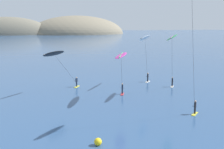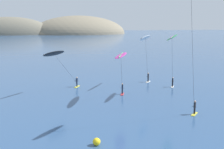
{
  "view_description": "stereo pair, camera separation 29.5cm",
  "coord_description": "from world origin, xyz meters",
  "px_view_note": "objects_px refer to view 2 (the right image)",
  "views": [
    {
      "loc": [
        3.5,
        -14.97,
        10.95
      ],
      "look_at": [
        10.33,
        25.0,
        3.13
      ],
      "focal_mm": 45.0,
      "sensor_mm": 36.0,
      "label": 1
    },
    {
      "loc": [
        3.79,
        -15.02,
        10.95
      ],
      "look_at": [
        10.33,
        25.0,
        3.13
      ],
      "focal_mm": 45.0,
      "sensor_mm": 36.0,
      "label": 2
    }
  ],
  "objects_px": {
    "kitesurfer_orange": "(192,6)",
    "kitesurfer_white": "(146,41)",
    "kitesurfer_black": "(57,57)",
    "kitesurfer_green": "(172,41)",
    "kitesurfer_magenta": "(121,58)",
    "marker_buoy": "(97,142)"
  },
  "relations": [
    {
      "from": "kitesurfer_orange",
      "to": "kitesurfer_white",
      "type": "relative_size",
      "value": 1.63
    },
    {
      "from": "kitesurfer_orange",
      "to": "kitesurfer_black",
      "type": "height_order",
      "value": "kitesurfer_orange"
    },
    {
      "from": "kitesurfer_orange",
      "to": "kitesurfer_green",
      "type": "relative_size",
      "value": 1.55
    },
    {
      "from": "kitesurfer_green",
      "to": "kitesurfer_black",
      "type": "height_order",
      "value": "kitesurfer_green"
    },
    {
      "from": "kitesurfer_green",
      "to": "kitesurfer_black",
      "type": "relative_size",
      "value": 1.27
    },
    {
      "from": "kitesurfer_magenta",
      "to": "kitesurfer_white",
      "type": "height_order",
      "value": "kitesurfer_white"
    },
    {
      "from": "kitesurfer_orange",
      "to": "kitesurfer_white",
      "type": "height_order",
      "value": "kitesurfer_orange"
    },
    {
      "from": "kitesurfer_magenta",
      "to": "marker_buoy",
      "type": "height_order",
      "value": "kitesurfer_magenta"
    },
    {
      "from": "kitesurfer_green",
      "to": "marker_buoy",
      "type": "relative_size",
      "value": 12.93
    },
    {
      "from": "kitesurfer_orange",
      "to": "kitesurfer_black",
      "type": "distance_m",
      "value": 21.81
    },
    {
      "from": "kitesurfer_black",
      "to": "marker_buoy",
      "type": "xyz_separation_m",
      "value": [
        3.88,
        -19.06,
        -5.28
      ]
    },
    {
      "from": "kitesurfer_black",
      "to": "marker_buoy",
      "type": "distance_m",
      "value": 20.16
    },
    {
      "from": "kitesurfer_white",
      "to": "marker_buoy",
      "type": "xyz_separation_m",
      "value": [
        -10.74,
        -22.31,
        -7.24
      ]
    },
    {
      "from": "kitesurfer_orange",
      "to": "kitesurfer_black",
      "type": "bearing_deg",
      "value": 131.81
    },
    {
      "from": "kitesurfer_white",
      "to": "marker_buoy",
      "type": "height_order",
      "value": "kitesurfer_white"
    },
    {
      "from": "kitesurfer_magenta",
      "to": "kitesurfer_black",
      "type": "xyz_separation_m",
      "value": [
        -8.8,
        5.02,
        -0.3
      ]
    },
    {
      "from": "kitesurfer_orange",
      "to": "marker_buoy",
      "type": "xyz_separation_m",
      "value": [
        -9.96,
        -3.59,
        -12.0
      ]
    },
    {
      "from": "kitesurfer_magenta",
      "to": "kitesurfer_black",
      "type": "relative_size",
      "value": 0.96
    },
    {
      "from": "kitesurfer_orange",
      "to": "kitesurfer_black",
      "type": "relative_size",
      "value": 1.96
    },
    {
      "from": "kitesurfer_orange",
      "to": "kitesurfer_green",
      "type": "xyz_separation_m",
      "value": [
        2.77,
        11.92,
        -4.31
      ]
    },
    {
      "from": "kitesurfer_white",
      "to": "kitesurfer_black",
      "type": "xyz_separation_m",
      "value": [
        -14.62,
        -3.25,
        -1.96
      ]
    },
    {
      "from": "marker_buoy",
      "to": "kitesurfer_white",
      "type": "bearing_deg",
      "value": 64.29
    }
  ]
}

